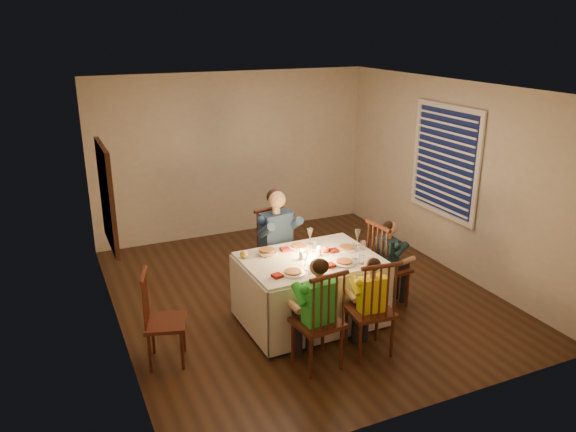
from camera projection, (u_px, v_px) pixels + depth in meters
name	position (u px, v px, depth m)	size (l,w,h in m)	color
ground	(301.00, 293.00, 7.20)	(5.00, 5.00, 0.00)	black
wall_left	(110.00, 222.00, 5.91)	(0.02, 5.00, 2.60)	beige
wall_right	(450.00, 177.00, 7.66)	(0.02, 5.00, 2.60)	beige
wall_back	(234.00, 155.00, 8.94)	(4.50, 0.02, 2.60)	beige
ceiling	(303.00, 87.00, 6.36)	(5.00, 5.00, 0.00)	white
dining_table	(310.00, 276.00, 6.36)	(1.55, 1.13, 0.77)	silver
chair_adult	(278.00, 290.00, 7.28)	(0.45, 0.42, 1.08)	#35180E
chair_near_left	(317.00, 364.00, 5.71)	(0.45, 0.42, 1.08)	#35180E
chair_near_right	(368.00, 351.00, 5.94)	(0.45, 0.42, 1.08)	#35180E
chair_end	(386.00, 304.00, 6.94)	(0.45, 0.42, 1.08)	#35180E
chair_extra	(169.00, 361.00, 5.77)	(0.41, 0.39, 1.01)	#35180E
adult	(278.00, 290.00, 7.28)	(0.52, 0.47, 1.36)	navy
child_green	(317.00, 364.00, 5.71)	(0.42, 0.38, 1.18)	green
child_yellow	(368.00, 351.00, 5.94)	(0.36, 0.33, 1.08)	yellow
child_teal	(386.00, 304.00, 6.94)	(0.37, 0.33, 1.09)	#17303A
setting_adult	(299.00, 247.00, 6.56)	(0.26, 0.26, 0.02)	white
setting_green	(293.00, 273.00, 5.88)	(0.26, 0.26, 0.02)	white
setting_yellow	(344.00, 263.00, 6.14)	(0.26, 0.26, 0.02)	white
setting_teal	(347.00, 248.00, 6.53)	(0.26, 0.26, 0.02)	white
candle_left	(301.00, 255.00, 6.23)	(0.06, 0.06, 0.10)	white
candle_right	(319.00, 252.00, 6.32)	(0.06, 0.06, 0.10)	white
squash	(244.00, 254.00, 6.27)	(0.09, 0.09, 0.09)	gold
orange_fruit	(325.00, 250.00, 6.41)	(0.08, 0.08, 0.08)	orange
serving_bowl	(267.00, 252.00, 6.36)	(0.23, 0.23, 0.06)	white
wall_mirror	(107.00, 196.00, 6.11)	(0.06, 0.95, 1.15)	black
window_blinds	(444.00, 161.00, 7.66)	(0.07, 1.34, 1.54)	#0D1435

